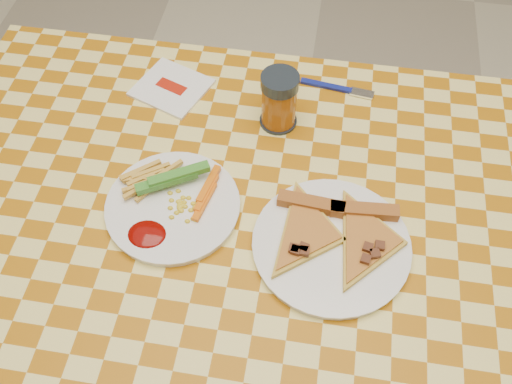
% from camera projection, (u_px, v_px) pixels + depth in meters
% --- Properties ---
extents(ground, '(8.00, 8.00, 0.00)m').
position_uv_depth(ground, '(264.00, 377.00, 1.56)').
color(ground, beige).
rests_on(ground, ground).
extents(table, '(1.28, 0.88, 0.76)m').
position_uv_depth(table, '(268.00, 256.00, 1.00)').
color(table, white).
rests_on(table, ground).
extents(plate_left, '(0.29, 0.29, 0.01)m').
position_uv_depth(plate_left, '(173.00, 207.00, 0.97)').
color(plate_left, white).
rests_on(plate_left, table).
extents(plate_right, '(0.32, 0.32, 0.01)m').
position_uv_depth(plate_right, '(331.00, 246.00, 0.92)').
color(plate_right, white).
rests_on(plate_right, table).
extents(fries_veggies, '(0.19, 0.18, 0.04)m').
position_uv_depth(fries_veggies, '(169.00, 193.00, 0.96)').
color(fries_veggies, gold).
rests_on(fries_veggies, plate_left).
extents(pizza_slices, '(0.25, 0.23, 0.02)m').
position_uv_depth(pizza_slices, '(335.00, 233.00, 0.92)').
color(pizza_slices, gold).
rests_on(pizza_slices, plate_right).
extents(drink_glass, '(0.07, 0.07, 0.11)m').
position_uv_depth(drink_glass, '(279.00, 101.00, 1.04)').
color(drink_glass, black).
rests_on(drink_glass, table).
extents(napkin, '(0.17, 0.16, 0.01)m').
position_uv_depth(napkin, '(172.00, 88.00, 1.14)').
color(napkin, white).
rests_on(napkin, table).
extents(fork, '(0.15, 0.04, 0.01)m').
position_uv_depth(fork, '(338.00, 88.00, 1.13)').
color(fork, navy).
rests_on(fork, table).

